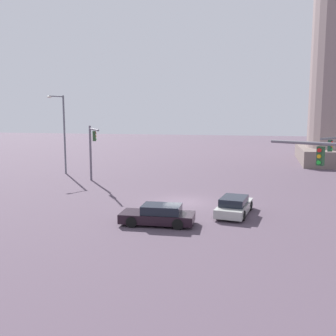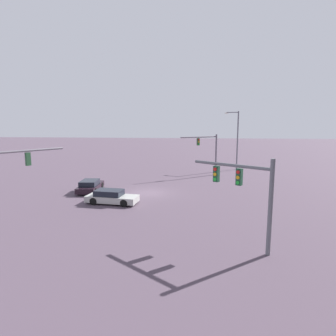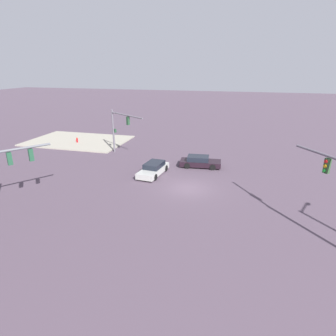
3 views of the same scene
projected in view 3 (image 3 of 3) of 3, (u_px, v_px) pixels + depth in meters
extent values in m
plane|color=#524351|center=(188.00, 188.00, 26.28)|extent=(218.44, 218.44, 0.00)
cube|color=#A29D8C|center=(78.00, 141.00, 42.67)|extent=(14.04, 9.51, 0.15)
cylinder|color=slate|center=(17.00, 149.00, 21.32)|extent=(2.95, 4.08, 0.18)
cube|color=#204B33|center=(10.00, 159.00, 21.18)|extent=(0.40, 0.41, 0.95)
cylinder|color=red|center=(8.00, 154.00, 21.20)|extent=(0.16, 0.20, 0.20)
cylinder|color=orange|center=(9.00, 158.00, 21.30)|extent=(0.16, 0.20, 0.20)
cylinder|color=green|center=(10.00, 162.00, 21.40)|extent=(0.16, 0.20, 0.20)
cube|color=#204B33|center=(31.00, 155.00, 22.07)|extent=(0.40, 0.41, 0.95)
cylinder|color=red|center=(30.00, 151.00, 22.09)|extent=(0.16, 0.20, 0.20)
cylinder|color=orange|center=(30.00, 154.00, 22.19)|extent=(0.16, 0.20, 0.20)
cylinder|color=green|center=(31.00, 158.00, 22.29)|extent=(0.16, 0.20, 0.20)
cylinder|color=slate|center=(113.00, 131.00, 36.44)|extent=(0.23, 0.23, 5.42)
cylinder|color=slate|center=(126.00, 115.00, 33.53)|extent=(5.24, 3.40, 0.17)
cube|color=#22472C|center=(128.00, 121.00, 33.55)|extent=(0.41, 0.39, 0.95)
cylinder|color=red|center=(129.00, 118.00, 33.55)|extent=(0.20, 0.16, 0.20)
cylinder|color=orange|center=(129.00, 121.00, 33.65)|extent=(0.20, 0.16, 0.20)
cylinder|color=green|center=(129.00, 123.00, 33.75)|extent=(0.20, 0.16, 0.20)
cube|color=#22472C|center=(115.00, 131.00, 36.59)|extent=(0.38, 0.36, 0.44)
cylinder|color=slate|center=(331.00, 157.00, 17.50)|extent=(3.29, 4.75, 0.17)
cube|color=#2C4B2A|center=(327.00, 166.00, 17.83)|extent=(0.39, 0.41, 0.95)
cylinder|color=red|center=(326.00, 161.00, 17.69)|extent=(0.16, 0.20, 0.20)
cylinder|color=orange|center=(325.00, 166.00, 17.79)|extent=(0.16, 0.20, 0.20)
cylinder|color=green|center=(324.00, 171.00, 17.89)|extent=(0.16, 0.20, 0.20)
cube|color=black|center=(200.00, 163.00, 31.71)|extent=(4.55, 2.23, 0.55)
cube|color=black|center=(198.00, 158.00, 31.58)|extent=(2.43, 1.82, 0.50)
cylinder|color=black|center=(213.00, 162.00, 32.33)|extent=(0.66, 0.28, 0.64)
cylinder|color=black|center=(213.00, 167.00, 30.73)|extent=(0.66, 0.28, 0.64)
cylinder|color=black|center=(189.00, 161.00, 32.77)|extent=(0.66, 0.28, 0.64)
cylinder|color=black|center=(187.00, 166.00, 31.17)|extent=(0.66, 0.28, 0.64)
cube|color=#B5B6B0|center=(153.00, 170.00, 29.43)|extent=(2.23, 4.69, 0.55)
cube|color=black|center=(154.00, 165.00, 29.50)|extent=(1.79, 2.50, 0.50)
cylinder|color=black|center=(155.00, 177.00, 27.96)|extent=(0.29, 0.66, 0.64)
cylinder|color=black|center=(140.00, 175.00, 28.52)|extent=(0.29, 0.66, 0.64)
cylinder|color=black|center=(166.00, 168.00, 30.43)|extent=(0.29, 0.66, 0.64)
cylinder|color=black|center=(152.00, 166.00, 30.98)|extent=(0.29, 0.66, 0.64)
cylinder|color=red|center=(77.00, 140.00, 41.34)|extent=(0.22, 0.22, 0.55)
sphere|color=red|center=(77.00, 138.00, 41.23)|extent=(0.18, 0.18, 0.18)
cylinder|color=red|center=(76.00, 140.00, 41.37)|extent=(0.12, 0.10, 0.10)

